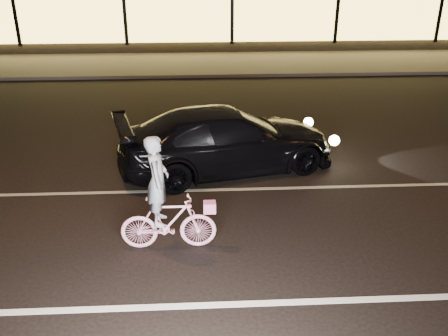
{
  "coord_description": "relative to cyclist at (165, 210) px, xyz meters",
  "views": [
    {
      "loc": [
        -1.52,
        -6.99,
        4.61
      ],
      "look_at": [
        -1.11,
        0.6,
        1.13
      ],
      "focal_mm": 40.0,
      "sensor_mm": 36.0,
      "label": 1
    }
  ],
  "objects": [
    {
      "name": "ground",
      "position": [
        2.08,
        0.02,
        -0.7
      ],
      "size": [
        90.0,
        90.0,
        0.0
      ],
      "primitive_type": "plane",
      "color": "black",
      "rests_on": "ground"
    },
    {
      "name": "lane_stripe_near",
      "position": [
        2.08,
        -1.48,
        -0.69
      ],
      "size": [
        60.0,
        0.12,
        0.01
      ],
      "primitive_type": "cube",
      "color": "silver",
      "rests_on": "ground"
    },
    {
      "name": "sidewalk",
      "position": [
        2.08,
        13.02,
        -0.64
      ],
      "size": [
        30.0,
        4.0,
        0.12
      ],
      "primitive_type": "cube",
      "color": "#383533",
      "rests_on": "ground"
    },
    {
      "name": "sedan",
      "position": [
        1.17,
        3.06,
        -0.01
      ],
      "size": [
        5.05,
        3.05,
        1.37
      ],
      "rotation": [
        0.0,
        0.0,
        1.83
      ],
      "color": "black",
      "rests_on": "ground"
    },
    {
      "name": "cyclist",
      "position": [
        0.0,
        0.0,
        0.0
      ],
      "size": [
        1.56,
        0.54,
        1.96
      ],
      "rotation": [
        0.0,
        0.0,
        1.57
      ],
      "color": "#FA4588",
      "rests_on": "ground"
    },
    {
      "name": "lane_stripe_far",
      "position": [
        2.08,
        2.02,
        -0.69
      ],
      "size": [
        60.0,
        0.1,
        0.01
      ],
      "primitive_type": "cube",
      "color": "gray",
      "rests_on": "ground"
    }
  ]
}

